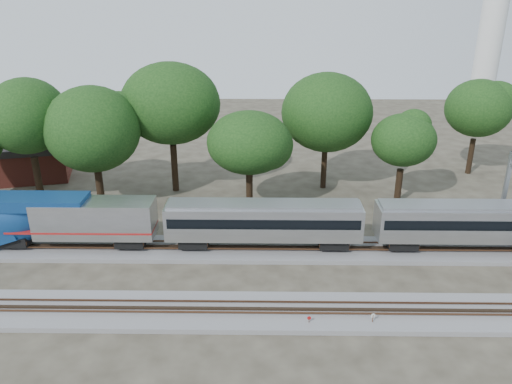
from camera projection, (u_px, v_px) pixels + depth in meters
ground at (249, 286)px, 41.75m from camera, size 160.00×160.00×0.00m
track_far at (251, 249)px, 47.25m from camera, size 160.00×5.00×0.73m
track_near at (248, 312)px, 37.96m from camera, size 160.00×5.00×0.73m
switch_stand_red at (309, 320)px, 36.37m from camera, size 0.29×0.05×0.92m
switch_stand_white at (373, 318)px, 36.36m from camera, size 0.34×0.16×1.12m
switch_lever at (338, 326)px, 36.40m from camera, size 0.57×0.46×0.30m
brick_building at (30, 161)px, 65.38m from camera, size 11.29×9.21×4.73m
tree_1 at (27, 116)px, 54.61m from camera, size 10.48×10.48×14.77m
tree_2 at (93, 129)px, 54.69m from camera, size 9.08×9.08×12.81m
tree_3 at (171, 104)px, 58.04m from camera, size 11.03×11.03×15.55m
tree_4 at (249, 143)px, 53.81m from camera, size 7.94×7.94×11.19m
tree_5 at (327, 112)px, 59.43m from camera, size 9.76×9.76×13.76m
tree_6 at (404, 140)px, 55.77m from camera, size 7.65×7.65×10.78m
tree_7 at (478, 108)px, 64.69m from camera, size 9.08×9.08×12.80m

